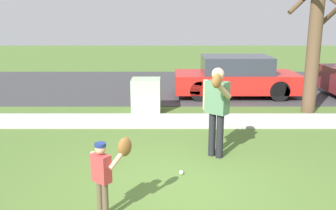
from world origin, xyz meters
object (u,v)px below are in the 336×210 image
person_child (106,167)px  street_tree_near (314,30)px  person_adult (215,104)px  baseball (180,173)px  utility_cabinet (145,95)px  parked_hatchback_red (234,77)px

person_child → street_tree_near: size_ratio=0.26×
person_adult → baseball: person_adult is taller
person_adult → baseball: size_ratio=23.26×
person_adult → utility_cabinet: (-1.51, 3.41, -0.59)m
utility_cabinet → street_tree_near: 4.90m
person_child → baseball: 1.83m
person_adult → street_tree_near: 4.72m
baseball → utility_cabinet: bearing=101.3°
baseball → parked_hatchback_red: (2.01, 6.24, 0.62)m
baseball → parked_hatchback_red: 6.59m
person_child → utility_cabinet: person_child is taller
baseball → street_tree_near: size_ratio=0.02×
person_adult → baseball: bearing=-1.3°
baseball → parked_hatchback_red: parked_hatchback_red is taller
person_adult → parked_hatchback_red: bearing=-155.1°
person_child → baseball: person_child is taller
person_child → parked_hatchback_red: 8.18m
person_adult → person_child: (-1.70, -2.15, -0.34)m
person_child → parked_hatchback_red: bearing=16.9°
utility_cabinet → parked_hatchback_red: bearing=35.4°
utility_cabinet → parked_hatchback_red: (2.85, 2.03, 0.19)m
utility_cabinet → street_tree_near: bearing=-0.2°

